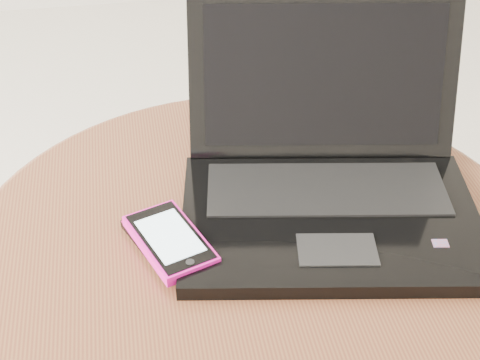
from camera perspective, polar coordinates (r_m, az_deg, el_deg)
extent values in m
cylinder|color=brown|center=(0.82, 1.13, -5.21)|extent=(0.62, 0.62, 0.03)
torus|color=brown|center=(0.82, 1.13, -5.21)|extent=(0.65, 0.65, 0.03)
cube|color=black|center=(0.82, 7.03, -3.13)|extent=(0.36, 0.28, 0.02)
cube|color=black|center=(0.85, 6.74, -0.69)|extent=(0.29, 0.14, 0.00)
cube|color=black|center=(0.77, 7.57, -5.38)|extent=(0.09, 0.06, 0.00)
cube|color=red|center=(0.80, 15.31, -4.77)|extent=(0.02, 0.02, 0.00)
cube|color=black|center=(0.88, 6.50, 8.05)|extent=(0.33, 0.11, 0.20)
cube|color=black|center=(0.88, 6.53, 8.00)|extent=(0.29, 0.09, 0.16)
cube|color=black|center=(0.80, -5.94, -4.71)|extent=(0.09, 0.12, 0.01)
cube|color=#B7145C|center=(0.83, -7.48, -2.66)|extent=(0.05, 0.03, 0.00)
cube|color=#FC15AA|center=(0.78, -5.45, -4.74)|extent=(0.10, 0.13, 0.01)
cube|color=black|center=(0.78, -5.48, -4.38)|extent=(0.09, 0.12, 0.00)
cube|color=silver|center=(0.78, -5.48, -4.33)|extent=(0.07, 0.09, 0.00)
cylinder|color=black|center=(0.75, -3.89, -6.37)|extent=(0.01, 0.01, 0.00)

